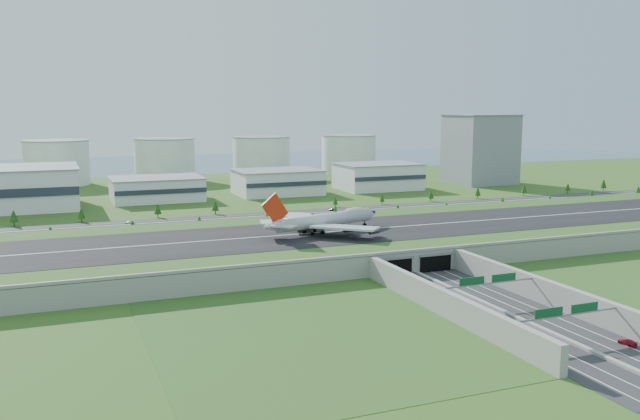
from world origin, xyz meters
name	(u,v)px	position (x,y,z in m)	size (l,w,h in m)	color
ground	(359,248)	(0.00, 0.00, 0.00)	(1200.00, 1200.00, 0.00)	#294E18
airfield_deck	(359,239)	(0.00, -0.09, 4.12)	(520.00, 100.00, 9.20)	gray
underpass_road	(496,299)	(0.00, -99.42, 3.43)	(38.80, 120.40, 8.00)	#28282B
sign_gantry_near	(488,284)	(0.00, -95.04, 6.95)	(38.70, 0.70, 9.80)	gray
sign_gantry_far	(566,316)	(0.00, -130.04, 6.95)	(38.70, 0.70, 9.80)	gray
north_expressway	(288,216)	(0.00, 95.00, 0.06)	(560.00, 36.00, 0.12)	#28282B
tree_row	(320,206)	(20.14, 96.02, 4.54)	(496.53, 48.66, 8.45)	#3D2819
hangar_mid_a	(157,189)	(-60.00, 190.00, 7.50)	(58.00, 42.00, 15.00)	silver
hangar_mid_b	(277,182)	(25.00, 190.00, 8.50)	(58.00, 42.00, 17.00)	silver
hangar_mid_c	(378,177)	(105.00, 190.00, 9.50)	(58.00, 42.00, 19.00)	silver
office_tower	(480,149)	(200.00, 195.00, 27.50)	(46.00, 46.00, 55.00)	gray
fuel_tank_a	(57,163)	(-120.00, 310.00, 17.50)	(50.00, 50.00, 35.00)	silver
fuel_tank_b	(165,160)	(-35.00, 310.00, 17.50)	(50.00, 50.00, 35.00)	silver
fuel_tank_c	(261,157)	(50.00, 310.00, 17.50)	(50.00, 50.00, 35.00)	silver
fuel_tank_d	(349,155)	(135.00, 310.00, 17.50)	(50.00, 50.00, 35.00)	silver
bay_water	(172,164)	(0.00, 480.00, 0.03)	(1200.00, 260.00, 0.06)	#3D5A74
boeing_747	(324,220)	(-16.71, 0.22, 13.59)	(61.68, 57.45, 19.63)	silver
car_0	(439,298)	(-11.23, -84.60, 0.91)	(1.87, 4.64, 1.58)	silver
car_1	(491,321)	(-10.00, -111.17, 0.97)	(1.81, 5.19, 1.71)	silver
car_2	(469,279)	(11.52, -67.95, 0.91)	(2.62, 5.69, 1.58)	#0D1B41
car_3	(627,342)	(12.78, -138.90, 0.89)	(2.16, 5.31, 1.54)	maroon
car_4	(28,234)	(-137.14, 86.51, 0.79)	(1.59, 3.96, 1.35)	#5D5D62
car_5	(332,210)	(30.55, 103.00, 0.81)	(1.47, 4.21, 1.39)	black
car_6	(598,198)	(219.28, 84.60, 0.87)	(2.50, 5.41, 1.50)	#9E9FA3
car_7	(129,222)	(-87.58, 103.12, 0.83)	(1.98, 4.86, 1.41)	white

